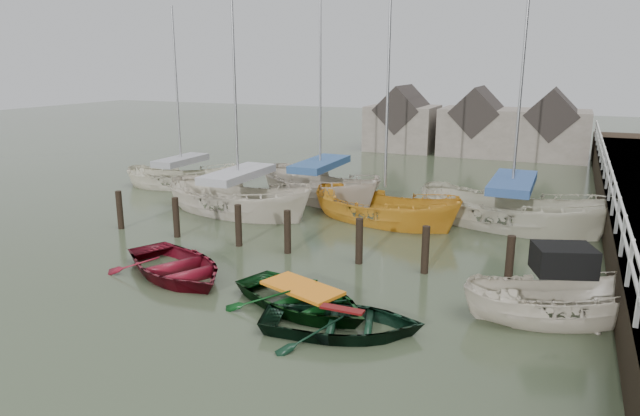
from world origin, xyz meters
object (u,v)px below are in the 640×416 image
at_px(rowboat_red, 177,276).
at_px(rowboat_green, 302,309).
at_px(sailboat_e, 183,186).
at_px(rowboat_dkgreen, 342,332).
at_px(sailboat_d, 509,225).
at_px(sailboat_c, 384,221).
at_px(motorboat, 557,317).
at_px(sailboat_a, 239,211).
at_px(sailboat_b, 320,198).

xyz_separation_m(rowboat_red, rowboat_green, (4.23, -0.57, 0.00)).
bearing_deg(sailboat_e, rowboat_dkgreen, -144.93).
bearing_deg(sailboat_d, sailboat_c, 117.87).
xyz_separation_m(rowboat_red, motorboat, (9.98, 1.24, 0.09)).
height_order(rowboat_red, sailboat_c, sailboat_c).
relative_size(rowboat_green, sailboat_e, 0.41).
xyz_separation_m(rowboat_dkgreen, motorboat, (4.40, 2.57, 0.09)).
height_order(sailboat_a, sailboat_e, sailboat_a).
bearing_deg(rowboat_green, rowboat_red, 101.76).
bearing_deg(sailboat_b, sailboat_c, -96.90).
bearing_deg(sailboat_b, sailboat_e, 117.82).
height_order(rowboat_green, sailboat_e, sailboat_e).
relative_size(rowboat_green, sailboat_a, 0.33).
distance_m(sailboat_a, sailboat_b, 4.00).
bearing_deg(rowboat_red, rowboat_green, -70.88).
bearing_deg(sailboat_e, motorboat, -130.32).
height_order(rowboat_dkgreen, sailboat_d, sailboat_d).
bearing_deg(rowboat_dkgreen, sailboat_d, -29.21).
distance_m(sailboat_a, sailboat_c, 5.83).
height_order(sailboat_b, sailboat_d, sailboat_d).
height_order(rowboat_green, motorboat, motorboat).
distance_m(rowboat_green, motorboat, 6.03).
bearing_deg(sailboat_a, sailboat_d, -69.00).
distance_m(sailboat_b, sailboat_e, 7.16).
bearing_deg(sailboat_c, sailboat_b, 72.87).
bearing_deg(rowboat_dkgreen, sailboat_b, 10.27).
distance_m(motorboat, sailboat_a, 13.24).
distance_m(rowboat_green, rowboat_dkgreen, 1.55).
bearing_deg(sailboat_e, rowboat_red, -157.62).
xyz_separation_m(rowboat_dkgreen, sailboat_d, (2.51, 10.43, 0.06)).
distance_m(rowboat_red, sailboat_e, 12.15).
xyz_separation_m(rowboat_green, motorboat, (5.75, 1.81, 0.09)).
xyz_separation_m(motorboat, sailboat_a, (-12.05, 5.49, -0.03)).
distance_m(rowboat_red, sailboat_a, 7.05).
bearing_deg(sailboat_c, sailboat_e, 94.66).
height_order(rowboat_dkgreen, motorboat, motorboat).
xyz_separation_m(sailboat_c, sailboat_d, (4.45, 1.19, 0.05)).
xyz_separation_m(sailboat_d, sailboat_e, (-15.26, 0.72, 0.00)).
bearing_deg(rowboat_dkgreen, sailboat_c, -3.83).
relative_size(sailboat_d, sailboat_e, 1.34).
distance_m(rowboat_green, sailboat_a, 9.65).
relative_size(sailboat_c, sailboat_d, 0.87).
bearing_deg(sailboat_a, sailboat_b, -22.89).
relative_size(rowboat_red, motorboat, 0.88).
height_order(rowboat_red, rowboat_dkgreen, rowboat_red).
relative_size(motorboat, sailboat_b, 0.39).
height_order(sailboat_c, sailboat_d, sailboat_d).
bearing_deg(sailboat_c, rowboat_green, -161.37).
bearing_deg(rowboat_red, sailboat_a, 43.91).
bearing_deg(motorboat, rowboat_green, 88.12).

